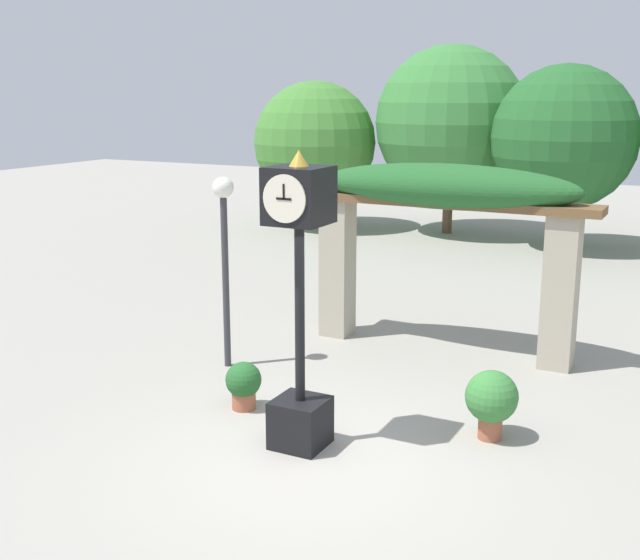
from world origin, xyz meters
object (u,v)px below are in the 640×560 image
object	(u,v)px
pedestal_clock	(300,296)
potted_plant_near_left	(244,383)
lamp_post	(224,232)
potted_plant_near_right	(491,399)

from	to	relation	value
pedestal_clock	potted_plant_near_left	distance (m)	1.99
pedestal_clock	potted_plant_near_left	size ratio (longest dim) A/B	5.41
potted_plant_near_left	lamp_post	distance (m)	2.42
pedestal_clock	lamp_post	size ratio (longest dim) A/B	1.20
pedestal_clock	potted_plant_near_left	xyz separation A→B (m)	(-1.19, 0.64, -1.46)
potted_plant_near_right	lamp_post	size ratio (longest dim) A/B	0.30
potted_plant_near_left	potted_plant_near_right	world-z (taller)	potted_plant_near_right
pedestal_clock	lamp_post	world-z (taller)	pedestal_clock
pedestal_clock	lamp_post	distance (m)	3.04
potted_plant_near_left	pedestal_clock	bearing A→B (deg)	-28.20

